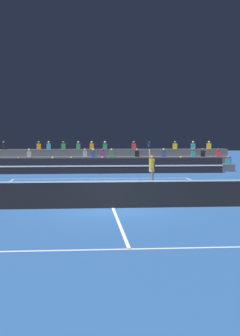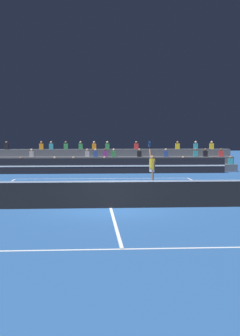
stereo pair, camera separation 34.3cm
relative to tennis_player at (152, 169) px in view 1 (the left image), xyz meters
The scene contains 7 objects.
ground_plane 7.26m from the tennis_player, 110.34° to the right, with size 120.00×120.00×0.00m, color #285699.
court_lines 7.26m from the tennis_player, 110.34° to the right, with size 11.10×23.90×0.01m.
tennis_net 7.21m from the tennis_player, 110.34° to the right, with size 12.00×0.10×1.10m.
sponsor_banner_wall 9.29m from the tennis_player, 105.65° to the left, with size 18.00×0.26×1.10m.
bleacher_stand 11.74m from the tennis_player, 102.25° to the left, with size 20.54×2.85×2.28m.
tennis_player is the anchor object (origin of this frame).
tennis_ball 1.72m from the tennis_player, 81.85° to the right, with size 0.07×0.07×0.07m, color #C6DB33.
Camera 1 is at (-1.13, -17.75, 2.85)m, focal length 50.00 mm.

